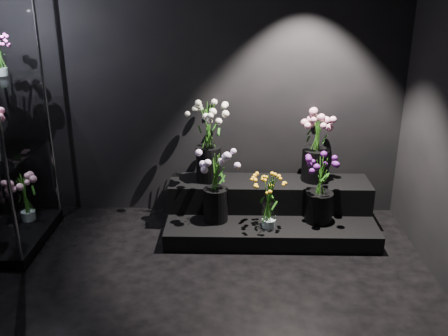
{
  "coord_description": "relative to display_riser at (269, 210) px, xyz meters",
  "views": [
    {
      "loc": [
        0.36,
        -2.79,
        2.27
      ],
      "look_at": [
        0.27,
        1.2,
        0.76
      ],
      "focal_mm": 40.0,
      "sensor_mm": 36.0,
      "label": 1
    }
  ],
  "objects": [
    {
      "name": "bouquet_lilac",
      "position": [
        -0.52,
        -0.2,
        0.37
      ],
      "size": [
        0.4,
        0.4,
        0.66
      ],
      "rotation": [
        0.0,
        0.0,
        0.17
      ],
      "color": "black",
      "rests_on": "display_riser"
    },
    {
      "name": "bouquet_cream_roses",
      "position": [
        -0.59,
        0.13,
        0.7
      ],
      "size": [
        0.46,
        0.46,
        0.77
      ],
      "rotation": [
        0.0,
        0.0,
        0.33
      ],
      "color": "black",
      "rests_on": "display_riser"
    },
    {
      "name": "bouquet_pink_roses",
      "position": [
        0.44,
        0.15,
        0.63
      ],
      "size": [
        0.45,
        0.45,
        0.67
      ],
      "rotation": [
        0.0,
        0.0,
        0.36
      ],
      "color": "black",
      "rests_on": "display_riser"
    },
    {
      "name": "bouquet_purple",
      "position": [
        0.44,
        -0.19,
        0.32
      ],
      "size": [
        0.35,
        0.35,
        0.62
      ],
      "rotation": [
        0.0,
        0.0,
        -0.13
      ],
      "color": "black",
      "rests_on": "display_riser"
    },
    {
      "name": "display_riser",
      "position": [
        0.0,
        0.0,
        0.0
      ],
      "size": [
        1.95,
        0.87,
        0.43
      ],
      "color": "black",
      "rests_on": "floor"
    },
    {
      "name": "floor",
      "position": [
        -0.7,
        -1.61,
        -0.18
      ],
      "size": [
        4.0,
        4.0,
        0.0
      ],
      "primitive_type": "plane",
      "color": "black",
      "rests_on": "ground"
    },
    {
      "name": "wall_back",
      "position": [
        -0.7,
        0.39,
        1.22
      ],
      "size": [
        4.0,
        0.0,
        4.0
      ],
      "primitive_type": "plane",
      "rotation": [
        1.57,
        0.0,
        0.0
      ],
      "color": "black",
      "rests_on": "floor"
    },
    {
      "name": "bouquet_orange_bells",
      "position": [
        -0.03,
        -0.33,
        0.25
      ],
      "size": [
        0.33,
        0.33,
        0.51
      ],
      "rotation": [
        0.0,
        0.0,
        0.4
      ],
      "color": "white",
      "rests_on": "display_riser"
    },
    {
      "name": "bouquet_case_base_pink",
      "position": [
        -2.32,
        -0.11,
        0.17
      ],
      "size": [
        0.4,
        0.4,
        0.47
      ],
      "rotation": [
        0.0,
        0.0,
        0.34
      ],
      "color": "white",
      "rests_on": "display_case"
    }
  ]
}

